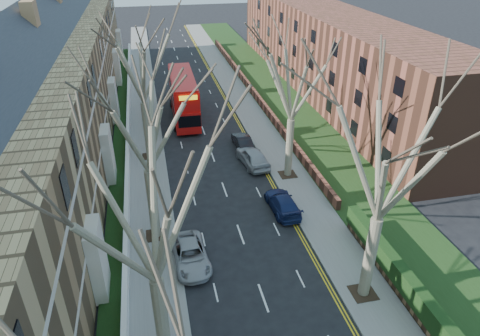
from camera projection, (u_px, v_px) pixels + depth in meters
pavement_left at (144, 114)px, 48.94m from camera, size 3.00×102.00×0.12m
pavement_right at (246, 105)px, 51.21m from camera, size 3.00×102.00×0.12m
terrace_left at (52, 96)px, 38.00m from camera, size 9.70×78.00×13.60m
flats_right at (326, 51)px, 54.38m from camera, size 13.97×54.00×10.00m
front_wall_left at (128, 140)px, 41.53m from camera, size 0.30×78.00×1.00m
grass_verge_right at (282, 102)px, 52.01m from camera, size 6.00×102.00×0.06m
tree_left_mid at (146, 198)px, 16.23m from camera, size 10.50×10.50×14.71m
tree_left_far at (142, 111)px, 24.91m from camera, size 10.15×10.15×14.22m
tree_left_dist at (138, 54)px, 34.99m from camera, size 10.50×10.50×14.71m
tree_right_mid at (391, 146)px, 20.09m from camera, size 10.50×10.50×14.71m
tree_right_far at (294, 70)px, 32.18m from camera, size 10.15×10.15×14.22m
double_decker_bus at (184, 98)px, 47.03m from camera, size 2.99×11.20×4.66m
car_left_far at (191, 255)px, 26.79m from camera, size 2.37×4.69×1.27m
car_right_near at (283, 203)px, 31.87m from camera, size 1.98×4.55×1.30m
car_right_mid at (253, 157)px, 38.04m from camera, size 2.51×4.92×1.61m
car_right_far at (242, 141)px, 41.20m from camera, size 1.50×3.94×1.28m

